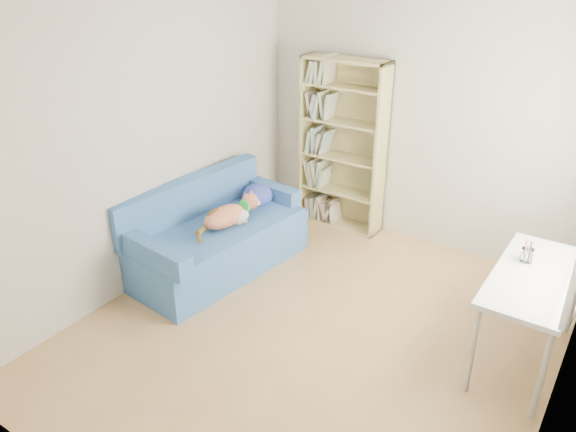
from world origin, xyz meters
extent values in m
plane|color=#AE824E|center=(0.00, 0.00, 0.00)|extent=(4.00, 4.00, 0.00)
cube|color=silver|center=(0.00, 2.00, 1.30)|extent=(3.50, 0.04, 2.60)
cube|color=silver|center=(0.00, -2.00, 1.30)|extent=(3.50, 0.04, 2.60)
cube|color=silver|center=(-1.75, 0.00, 1.30)|extent=(0.04, 4.00, 2.60)
cube|color=#264F87|center=(-1.32, 0.35, 0.22)|extent=(1.01, 1.83, 0.44)
cube|color=#264F87|center=(-1.65, 0.35, 0.65)|extent=(0.35, 1.75, 0.43)
cube|color=#264F87|center=(-1.32, 1.15, 0.53)|extent=(0.84, 0.25, 0.19)
cube|color=#264F87|center=(-1.32, -0.45, 0.53)|extent=(0.84, 0.25, 0.19)
cube|color=#264F87|center=(-1.30, 0.35, 0.46)|extent=(0.98, 1.69, 0.05)
ellipsoid|color=#3240A2|center=(-1.29, 0.96, 0.55)|extent=(0.30, 0.33, 0.23)
ellipsoid|color=#A22F12|center=(-1.22, 0.36, 0.58)|extent=(0.30, 0.49, 0.19)
ellipsoid|color=silver|center=(-1.16, 0.49, 0.55)|extent=(0.17, 0.21, 0.12)
ellipsoid|color=#36260E|center=(-1.26, 0.30, 0.62)|extent=(0.17, 0.25, 0.09)
sphere|color=#A22F12|center=(-1.20, 0.69, 0.62)|extent=(0.17, 0.17, 0.17)
cone|color=#A22F12|center=(-1.22, 0.73, 0.70)|extent=(0.07, 0.08, 0.08)
cone|color=#A22F12|center=(-1.22, 0.65, 0.70)|extent=(0.07, 0.08, 0.08)
cylinder|color=green|center=(-1.21, 0.61, 0.60)|extent=(0.13, 0.06, 0.13)
cylinder|color=#36260E|center=(-1.25, 0.09, 0.54)|extent=(0.09, 0.19, 0.06)
cube|color=tan|center=(-1.25, 1.84, 0.92)|extent=(0.03, 0.29, 1.85)
cube|color=tan|center=(-0.36, 1.84, 0.92)|extent=(0.03, 0.29, 1.85)
cube|color=tan|center=(-0.80, 1.84, 1.83)|extent=(0.92, 0.29, 0.03)
cube|color=tan|center=(-0.80, 1.84, 0.01)|extent=(0.92, 0.29, 0.03)
cube|color=tan|center=(-0.80, 1.97, 0.92)|extent=(0.92, 0.02, 1.85)
cube|color=white|center=(1.45, 0.59, 0.73)|extent=(0.55, 1.20, 0.04)
cylinder|color=silver|center=(1.68, 1.14, 0.35)|extent=(0.04, 0.04, 0.71)
cylinder|color=silver|center=(1.68, 0.03, 0.35)|extent=(0.04, 0.04, 0.71)
cylinder|color=silver|center=(1.23, 1.14, 0.35)|extent=(0.04, 0.04, 0.71)
cylinder|color=silver|center=(1.23, 0.03, 0.35)|extent=(0.04, 0.04, 0.71)
cylinder|color=white|center=(1.35, 0.74, 0.80)|extent=(0.09, 0.09, 0.10)
camera|label=1|loc=(1.87, -3.21, 2.87)|focal=35.00mm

